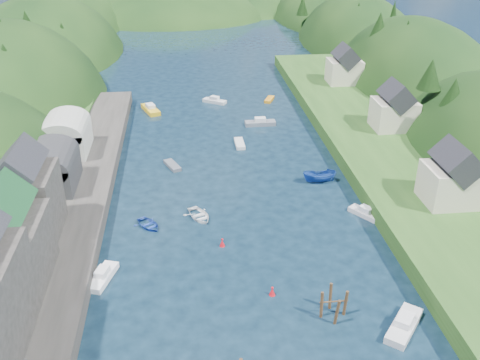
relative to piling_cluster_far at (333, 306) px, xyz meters
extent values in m
plane|color=black|center=(-6.90, 45.27, -1.27)|extent=(600.00, 600.00, 0.00)
ellipsoid|color=black|center=(-51.90, 70.27, -10.37)|extent=(44.00, 75.56, 52.00)
ellipsoid|color=black|center=(-51.90, 113.27, -9.71)|extent=(44.00, 75.56, 48.19)
ellipsoid|color=black|center=(-51.90, 155.27, -8.10)|extent=(44.00, 75.56, 39.00)
ellipsoid|color=black|center=(38.10, 70.27, -9.67)|extent=(36.00, 75.56, 48.00)
ellipsoid|color=black|center=(38.10, 113.27, -9.06)|extent=(36.00, 75.56, 44.49)
ellipsoid|color=black|center=(38.10, 155.27, -7.57)|extent=(36.00, 75.56, 36.00)
ellipsoid|color=black|center=(-16.90, 165.27, -11.27)|extent=(80.00, 60.00, 44.00)
ellipsoid|color=black|center=(11.10, 175.27, -13.27)|extent=(70.00, 56.00, 36.00)
cone|color=black|center=(-45.34, 58.37, 11.27)|extent=(4.73, 4.73, 5.55)
cone|color=black|center=(-49.39, 72.06, 12.43)|extent=(4.34, 4.34, 8.20)
cone|color=black|center=(-47.50, 78.84, 6.99)|extent=(5.28, 5.28, 4.85)
cone|color=black|center=(-49.16, 90.20, 11.10)|extent=(4.77, 4.77, 6.67)
cone|color=black|center=(-42.71, 96.17, 7.61)|extent=(4.07, 4.07, 5.77)
cone|color=black|center=(-48.82, 112.72, 8.91)|extent=(4.56, 4.56, 8.95)
cone|color=black|center=(-47.65, 119.30, 7.08)|extent=(4.75, 4.75, 6.03)
cone|color=black|center=(-47.65, 130.48, 7.71)|extent=(4.27, 4.27, 7.26)
cone|color=black|center=(28.57, 36.44, 8.60)|extent=(5.29, 5.29, 6.48)
cone|color=black|center=(27.23, 42.57, 10.77)|extent=(4.07, 4.07, 5.11)
cone|color=black|center=(34.64, 53.02, 6.56)|extent=(3.40, 3.40, 5.12)
cone|color=black|center=(33.95, 69.88, 10.06)|extent=(4.94, 4.94, 8.61)
cone|color=black|center=(30.21, 76.54, 11.33)|extent=(5.25, 5.25, 7.10)
cone|color=black|center=(36.78, 85.70, 11.61)|extent=(3.36, 3.36, 8.84)
cone|color=black|center=(34.07, 103.69, 9.28)|extent=(4.57, 4.57, 6.78)
cone|color=black|center=(32.82, 115.51, 7.92)|extent=(3.59, 3.59, 6.51)
cone|color=black|center=(32.40, 122.62, 10.37)|extent=(4.14, 4.14, 6.10)
cone|color=black|center=(25.13, 132.42, 7.40)|extent=(3.83, 3.83, 6.04)
cube|color=#2D2B28|center=(-30.90, 15.27, -0.27)|extent=(12.00, 110.00, 2.00)
cube|color=#2D2B28|center=(-32.90, 7.27, 4.23)|extent=(8.00, 9.00, 7.00)
cube|color=#2D2B28|center=(-32.90, 16.27, 4.73)|extent=(7.00, 8.00, 8.00)
cube|color=black|center=(-32.90, 16.27, 9.57)|extent=(5.15, 8.32, 5.15)
cube|color=#2D2D30|center=(-32.90, 28.27, 2.73)|extent=(7.00, 9.00, 4.00)
cylinder|color=#2D2D30|center=(-32.90, 28.27, 4.73)|extent=(7.00, 9.00, 7.00)
cube|color=#B2B2A8|center=(-32.90, 40.27, 2.73)|extent=(7.00, 9.00, 4.00)
cylinder|color=#B2B2A8|center=(-32.90, 40.27, 4.73)|extent=(7.00, 9.00, 7.00)
cube|color=#234719|center=(18.10, 35.27, -0.07)|extent=(16.00, 120.00, 2.40)
cube|color=beige|center=(20.10, 17.27, 3.63)|extent=(7.00, 6.00, 5.00)
cube|color=black|center=(20.10, 17.27, 6.97)|extent=(5.15, 6.24, 5.15)
cube|color=beige|center=(22.10, 43.27, 3.63)|extent=(7.00, 6.00, 5.00)
cube|color=black|center=(22.10, 43.27, 6.97)|extent=(5.15, 6.24, 5.15)
cube|color=beige|center=(21.10, 70.27, 3.63)|extent=(7.00, 6.00, 5.00)
cube|color=black|center=(21.10, 70.27, 6.97)|extent=(5.15, 6.24, 5.15)
cylinder|color=#382314|center=(1.22, 0.00, -0.03)|extent=(0.32, 0.32, 3.69)
cylinder|color=#382314|center=(0.00, 1.22, -0.03)|extent=(0.32, 0.32, 3.69)
cylinder|color=#382314|center=(-1.22, 0.00, -0.03)|extent=(0.32, 0.32, 3.69)
cylinder|color=#382314|center=(0.00, -1.22, -0.03)|extent=(0.32, 0.32, 3.69)
cylinder|color=#382314|center=(0.00, 0.00, 0.58)|extent=(2.93, 0.16, 0.16)
cone|color=red|center=(-5.57, 3.89, -0.82)|extent=(0.70, 0.70, 0.90)
sphere|color=red|center=(-5.57, 3.89, -0.32)|extent=(0.30, 0.30, 0.30)
cone|color=red|center=(-10.14, 13.68, -0.82)|extent=(0.70, 0.70, 0.90)
sphere|color=red|center=(-10.14, 13.68, -0.32)|extent=(0.30, 0.30, 0.30)
imported|color=#1C3C9C|center=(-19.28, 19.16, -0.99)|extent=(4.80, 5.11, 0.86)
cube|color=silver|center=(6.47, -2.61, -0.89)|extent=(5.37, 5.92, 0.84)
cube|color=silver|center=(6.47, -2.61, -0.08)|extent=(2.42, 2.51, 0.70)
cube|color=#52565E|center=(-16.28, 36.63, -1.01)|extent=(2.93, 4.43, 0.59)
imported|color=#1C469D|center=(5.72, 28.97, -0.42)|extent=(5.30, 2.24, 2.01)
cube|color=silver|center=(-7.50, 66.89, -0.96)|extent=(5.08, 4.18, 0.70)
cube|color=silver|center=(-7.50, 66.89, -0.22)|extent=(2.10, 1.94, 0.70)
cube|color=white|center=(-23.90, 8.58, -0.95)|extent=(3.22, 5.46, 0.73)
cube|color=silver|center=(-23.90, 8.58, -0.20)|extent=(1.70, 2.09, 0.70)
cube|color=silver|center=(9.54, 18.71, -0.97)|extent=(4.05, 4.80, 0.67)
cube|color=silver|center=(9.54, 18.71, -0.25)|extent=(1.86, 2.00, 0.70)
cube|color=gold|center=(-20.68, 62.82, -0.87)|extent=(4.19, 6.73, 0.90)
cube|color=silver|center=(-20.68, 62.82, -0.03)|extent=(2.16, 2.61, 0.70)
cube|color=orange|center=(4.17, 66.95, -1.02)|extent=(2.75, 4.22, 0.56)
cube|color=slate|center=(0.23, 53.13, -0.91)|extent=(5.78, 1.96, 0.81)
cube|color=silver|center=(0.23, 53.13, -0.12)|extent=(2.03, 1.35, 0.70)
cube|color=silver|center=(-4.68, 44.11, -0.99)|extent=(1.55, 4.53, 0.63)
imported|color=white|center=(-12.66, 20.66, -0.94)|extent=(4.95, 5.62, 0.97)
camera|label=1|loc=(-13.93, -40.63, 35.97)|focal=40.00mm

